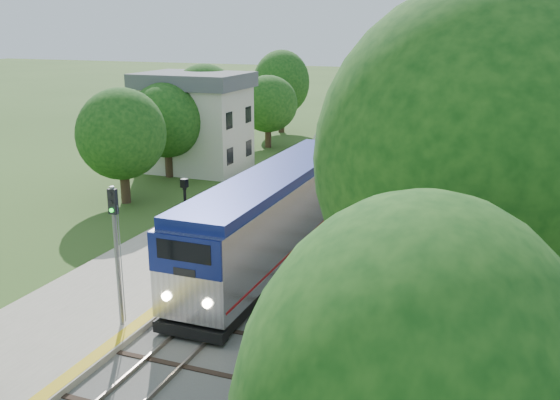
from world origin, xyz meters
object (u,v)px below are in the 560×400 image
at_px(signal_gantry, 440,90).
at_px(train, 439,94).
at_px(station_building, 195,121).
at_px(signal_farside, 432,152).
at_px(lamppost_far, 186,230).
at_px(signal_platform, 116,241).

distance_m(signal_gantry, train, 20.13).
bearing_deg(train, station_building, -107.35).
height_order(train, signal_farside, signal_farside).
distance_m(station_building, signal_gantry, 29.94).
height_order(signal_gantry, lamppost_far, signal_gantry).
xyz_separation_m(train, lamppost_far, (-3.31, -65.28, 0.07)).
height_order(signal_gantry, signal_farside, signal_farside).
relative_size(signal_gantry, train, 0.06).
bearing_deg(lamppost_far, station_building, 117.58).
distance_m(lamppost_far, signal_farside, 16.29).
relative_size(station_building, signal_platform, 1.53).
relative_size(station_building, signal_farside, 1.24).
xyz_separation_m(lamppost_far, signal_farside, (9.51, 13.08, 1.96)).
bearing_deg(signal_platform, train, 87.67).
height_order(train, lamppost_far, lamppost_far).
bearing_deg(signal_platform, lamppost_far, 93.88).
relative_size(lamppost_far, signal_farside, 0.65).
bearing_deg(lamppost_far, signal_gantry, 82.76).
relative_size(train, signal_farside, 20.93).
xyz_separation_m(train, signal_platform, (-2.90, -71.26, 1.52)).
bearing_deg(train, signal_farside, -83.23).
bearing_deg(lamppost_far, train, 87.10).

